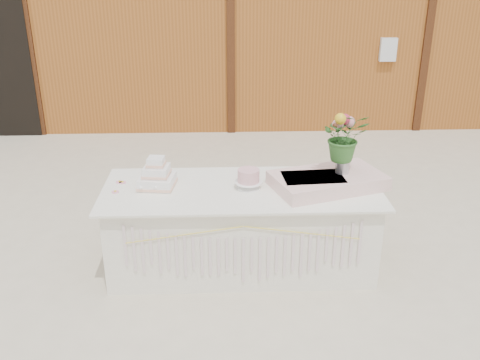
# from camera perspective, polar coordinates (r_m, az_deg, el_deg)

# --- Properties ---
(ground) EXTENTS (80.00, 80.00, 0.00)m
(ground) POSITION_cam_1_polar(r_m,az_deg,el_deg) (4.98, 0.13, -9.02)
(ground) COLOR beige
(ground) RESTS_ON ground
(barn) EXTENTS (12.60, 4.60, 3.30)m
(barn) POSITION_cam_1_polar(r_m,az_deg,el_deg) (10.26, -1.32, 17.53)
(barn) COLOR #96531F
(barn) RESTS_ON ground
(cake_table) EXTENTS (2.40, 1.00, 0.77)m
(cake_table) POSITION_cam_1_polar(r_m,az_deg,el_deg) (4.78, 0.14, -5.10)
(cake_table) COLOR white
(cake_table) RESTS_ON ground
(wedding_cake) EXTENTS (0.34, 0.34, 0.27)m
(wedding_cake) POSITION_cam_1_polar(r_m,az_deg,el_deg) (4.67, -8.85, 0.35)
(wedding_cake) COLOR white
(wedding_cake) RESTS_ON cake_table
(pink_cake_stand) EXTENTS (0.24, 0.24, 0.17)m
(pink_cake_stand) POSITION_cam_1_polar(r_m,az_deg,el_deg) (4.58, 0.91, 0.23)
(pink_cake_stand) COLOR white
(pink_cake_stand) RESTS_ON cake_table
(satin_runner) EXTENTS (1.06, 0.81, 0.12)m
(satin_runner) POSITION_cam_1_polar(r_m,az_deg,el_deg) (4.68, 9.34, -0.07)
(satin_runner) COLOR #FFCECD
(satin_runner) RESTS_ON cake_table
(flower_vase) EXTENTS (0.12, 0.12, 0.16)m
(flower_vase) POSITION_cam_1_polar(r_m,az_deg,el_deg) (4.69, 10.89, 1.72)
(flower_vase) COLOR #AAAAAE
(flower_vase) RESTS_ON satin_runner
(bouquet) EXTENTS (0.39, 0.34, 0.43)m
(bouquet) POSITION_cam_1_polar(r_m,az_deg,el_deg) (4.59, 11.16, 5.15)
(bouquet) COLOR #2F6327
(bouquet) RESTS_ON flower_vase
(loose_flowers) EXTENTS (0.20, 0.33, 0.02)m
(loose_flowers) POSITION_cam_1_polar(r_m,az_deg,el_deg) (4.75, -12.40, -0.62)
(loose_flowers) COLOR pink
(loose_flowers) RESTS_ON cake_table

